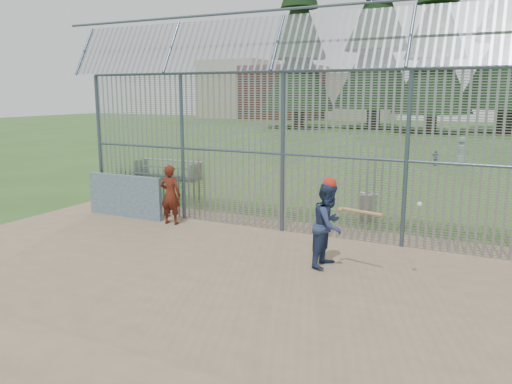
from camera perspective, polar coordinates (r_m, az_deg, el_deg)
The scene contains 13 objects.
ground at distance 9.89m, azimuth -5.21°, elevation -9.46°, with size 120.00×120.00×0.00m, color #2D511E.
dirt_infield at distance 9.49m, azimuth -6.80°, elevation -10.33°, with size 14.00×10.00×0.02m, color #756047.
dugout_wall at distance 14.63m, azimuth -14.76°, elevation -0.44°, with size 2.50×0.12×1.20m, color #38566B.
batter at distance 10.17m, azimuth 8.28°, elevation -3.74°, with size 0.84×0.65×1.72m, color navy.
onlooker at distance 13.51m, azimuth -9.76°, elevation -0.30°, with size 0.58×0.38×1.60m, color maroon.
bg_kid_standing at distance 26.24m, azimuth 22.44°, elevation 4.32°, with size 0.69×0.45×1.41m, color slate.
bg_kid_seated at distance 25.81m, azimuth 19.85°, elevation 3.68°, with size 0.45×0.19×0.77m, color slate.
batting_gear at distance 9.92m, azimuth 9.21°, elevation 0.34°, with size 1.95×0.44×0.65m.
trash_can at distance 14.28m, azimuth 12.61°, elevation -1.60°, with size 0.56×0.56×0.82m.
bleacher at distance 21.05m, azimuth -10.09°, elevation 2.67°, with size 3.00×0.95×0.72m.
backstop_fence at distance 11.76m, azimuth 11.11°, elevation 5.53°, with size 20.09×0.81×5.30m.
conifer_row at distance 50.00m, azimuth 23.95°, elevation 18.78°, with size 38.48×12.26×20.20m.
distant_buildings at distance 70.21m, azimuth 2.77°, elevation 11.34°, with size 26.50×10.50×8.00m.
Camera 1 is at (4.87, -7.87, 3.49)m, focal length 35.00 mm.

